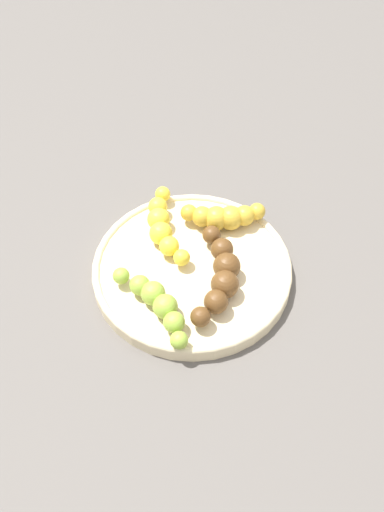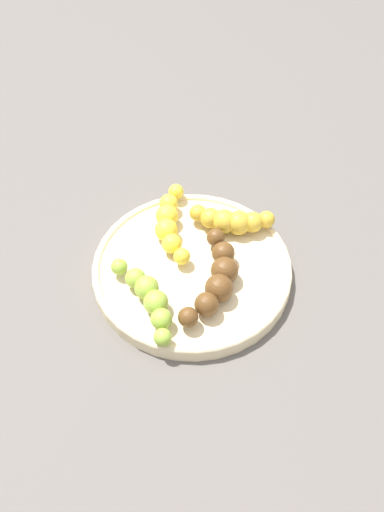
{
  "view_description": "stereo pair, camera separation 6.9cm",
  "coord_description": "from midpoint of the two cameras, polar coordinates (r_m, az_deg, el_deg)",
  "views": [
    {
      "loc": [
        0.36,
        -0.24,
        0.57
      ],
      "look_at": [
        0.0,
        0.0,
        0.04
      ],
      "focal_mm": 37.67,
      "sensor_mm": 36.0,
      "label": 1
    },
    {
      "loc": [
        0.39,
        -0.18,
        0.57
      ],
      "look_at": [
        0.0,
        0.0,
        0.04
      ],
      "focal_mm": 37.67,
      "sensor_mm": 36.0,
      "label": 2
    }
  ],
  "objects": [
    {
      "name": "ground_plane",
      "position": [
        0.72,
        2.74,
        -2.09
      ],
      "size": [
        2.4,
        2.4,
        0.0
      ],
      "primitive_type": "plane",
      "color": "#56514C"
    },
    {
      "name": "fruit_bowl",
      "position": [
        0.71,
        2.78,
        -1.49
      ],
      "size": [
        0.26,
        0.26,
        0.02
      ],
      "color": "beige",
      "rests_on": "ground_plane"
    },
    {
      "name": "banana_overripe",
      "position": [
        0.67,
        5.55,
        -2.52
      ],
      "size": [
        0.12,
        0.11,
        0.04
      ],
      "rotation": [
        0.0,
        0.0,
        0.85
      ],
      "color": "#593819",
      "rests_on": "fruit_bowl"
    },
    {
      "name": "banana_spotted",
      "position": [
        0.73,
        6.89,
        3.61
      ],
      "size": [
        0.07,
        0.1,
        0.03
      ],
      "rotation": [
        0.0,
        0.0,
        5.72
      ],
      "color": "gold",
      "rests_on": "fruit_bowl"
    },
    {
      "name": "banana_yellow",
      "position": [
        0.73,
        0.29,
        3.39
      ],
      "size": [
        0.13,
        0.07,
        0.03
      ],
      "rotation": [
        0.0,
        0.0,
        4.36
      ],
      "color": "yellow",
      "rests_on": "fruit_bowl"
    },
    {
      "name": "banana_green",
      "position": [
        0.65,
        -1.69,
        -4.51
      ],
      "size": [
        0.14,
        0.05,
        0.03
      ],
      "rotation": [
        0.0,
        0.0,
        1.65
      ],
      "color": "#8CAD38",
      "rests_on": "fruit_bowl"
    }
  ]
}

